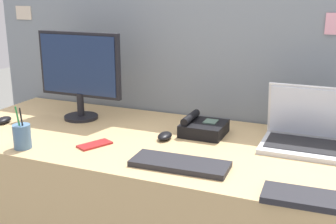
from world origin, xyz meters
The scene contains 11 objects.
desk centered at (0.00, 0.00, 0.36)m, with size 2.12×0.84×0.73m, color tan.
cubicle_divider centered at (0.00, 0.46, 0.70)m, with size 2.52×0.08×1.40m.
desktop_monitor centered at (-0.54, 0.15, 0.99)m, with size 0.47×0.18×0.45m.
laptop centered at (0.61, 0.17, 0.79)m, with size 0.37×0.27×0.26m.
desk_phone centered at (0.14, 0.14, 0.76)m, with size 0.20×0.20×0.09m.
keyboard_main centered at (0.18, -0.25, 0.74)m, with size 0.38×0.15×0.02m, color #232328.
keyboard_spare centered at (0.72, -0.35, 0.74)m, with size 0.41×0.13×0.02m, color #232328.
computer_mouse_right_hand centered at (0.00, 0.01, 0.75)m, with size 0.06×0.10×0.03m, color black.
computer_mouse_left_hand centered at (-0.86, -0.08, 0.75)m, with size 0.06×0.10×0.03m, color black.
pen_cup centered at (-0.52, -0.33, 0.78)m, with size 0.08×0.08×0.19m.
cell_phone_red_case centered at (-0.25, -0.18, 0.73)m, with size 0.07×0.15×0.01m, color #B22323.
Camera 1 is at (0.73, -1.69, 1.39)m, focal length 45.82 mm.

